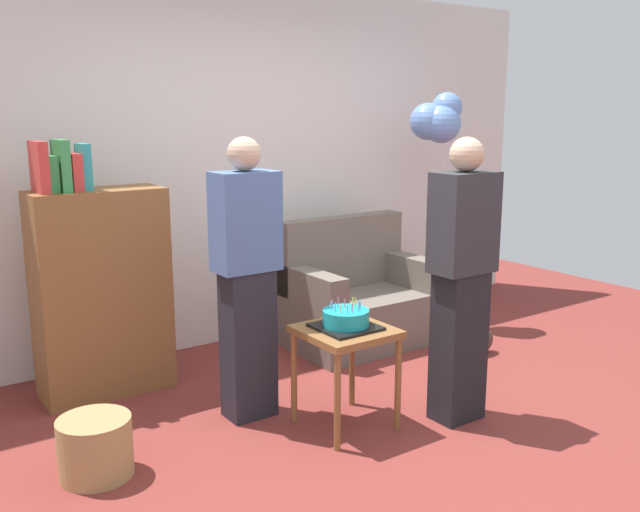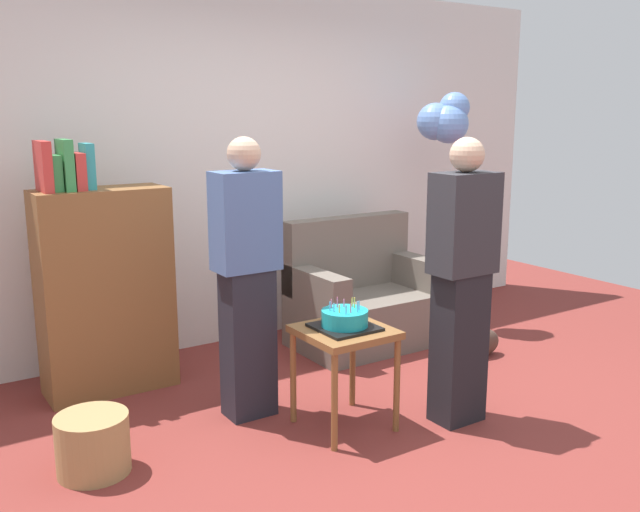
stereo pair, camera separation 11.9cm
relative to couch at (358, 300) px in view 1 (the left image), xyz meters
The scene contains 11 objects.
ground_plane 1.58m from the couch, 116.90° to the right, with size 8.00×8.00×0.00m, color maroon.
wall_back 1.40m from the couch, 136.04° to the left, with size 6.00×0.10×2.70m, color silver.
couch is the anchor object (origin of this frame).
bookshelf 1.95m from the couch, behind, with size 0.80×0.36×1.60m.
side_table 1.49m from the couch, 130.62° to the right, with size 0.48×0.48×0.58m.
birthday_cake 1.51m from the couch, 130.62° to the right, with size 0.32×0.32×0.17m.
person_blowing_candles 1.58m from the couch, 153.04° to the right, with size 0.36×0.22×1.63m.
person_holding_cake 1.54m from the couch, 104.50° to the right, with size 0.36×0.22×1.63m.
wicker_basket 2.47m from the couch, 159.46° to the right, with size 0.36×0.36×0.30m, color #A88451.
handbag 0.95m from the couch, 52.73° to the right, with size 0.28×0.14×0.20m, color #473328.
balloon_bunch 1.58m from the couch, ahead, with size 0.40×0.39×1.91m.
Camera 1 is at (-2.50, -2.70, 1.77)m, focal length 39.10 mm.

